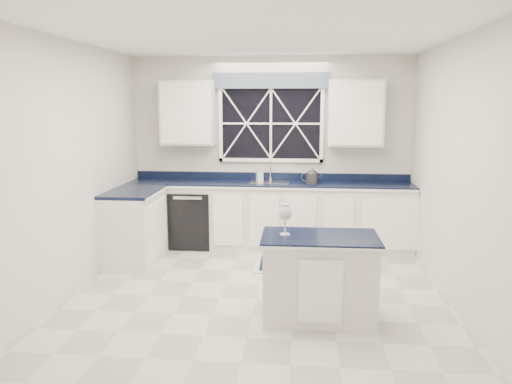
# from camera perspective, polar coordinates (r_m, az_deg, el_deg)

# --- Properties ---
(ground) EXTENTS (4.50, 4.50, 0.00)m
(ground) POSITION_cam_1_polar(r_m,az_deg,el_deg) (5.38, 0.06, -12.14)
(ground) COLOR beige
(ground) RESTS_ON ground
(back_wall) EXTENTS (4.00, 0.10, 2.70)m
(back_wall) POSITION_cam_1_polar(r_m,az_deg,el_deg) (7.25, 1.72, 4.68)
(back_wall) COLOR silver
(back_wall) RESTS_ON ground
(base_cabinets) EXTENTS (3.99, 1.60, 0.90)m
(base_cabinets) POSITION_cam_1_polar(r_m,az_deg,el_deg) (6.97, -1.29, -3.05)
(base_cabinets) COLOR silver
(base_cabinets) RESTS_ON ground
(countertop) EXTENTS (3.98, 0.64, 0.04)m
(countertop) POSITION_cam_1_polar(r_m,az_deg,el_deg) (7.01, 1.54, 0.95)
(countertop) COLOR black
(countertop) RESTS_ON base_cabinets
(dishwasher) EXTENTS (0.60, 0.58, 0.82)m
(dishwasher) POSITION_cam_1_polar(r_m,az_deg,el_deg) (7.27, -7.18, -2.90)
(dishwasher) COLOR black
(dishwasher) RESTS_ON ground
(window) EXTENTS (1.65, 0.09, 1.26)m
(window) POSITION_cam_1_polar(r_m,az_deg,el_deg) (7.18, 1.71, 8.46)
(window) COLOR black
(window) RESTS_ON ground
(upper_cabinets) EXTENTS (3.10, 0.34, 0.90)m
(upper_cabinets) POSITION_cam_1_polar(r_m,az_deg,el_deg) (7.05, 1.65, 9.00)
(upper_cabinets) COLOR silver
(upper_cabinets) RESTS_ON ground
(faucet) EXTENTS (0.05, 0.20, 0.30)m
(faucet) POSITION_cam_1_polar(r_m,az_deg,el_deg) (7.18, 1.65, 2.60)
(faucet) COLOR silver
(faucet) RESTS_ON countertop
(island) EXTENTS (1.10, 0.67, 0.81)m
(island) POSITION_cam_1_polar(r_m,az_deg,el_deg) (4.84, 7.23, -9.63)
(island) COLOR silver
(island) RESTS_ON ground
(rug) EXTENTS (1.26, 0.78, 0.02)m
(rug) POSITION_cam_1_polar(r_m,az_deg,el_deg) (6.46, 5.49, -8.21)
(rug) COLOR #BCBBB6
(rug) RESTS_ON ground
(kettle) EXTENTS (0.30, 0.19, 0.21)m
(kettle) POSITION_cam_1_polar(r_m,az_deg,el_deg) (6.95, 6.41, 1.79)
(kettle) COLOR #2F2F31
(kettle) RESTS_ON countertop
(wine_glass) EXTENTS (0.13, 0.13, 0.30)m
(wine_glass) POSITION_cam_1_polar(r_m,az_deg,el_deg) (4.68, 3.35, -2.47)
(wine_glass) COLOR silver
(wine_glass) RESTS_ON island
(soap_bottle) EXTENTS (0.11, 0.11, 0.19)m
(soap_bottle) POSITION_cam_1_polar(r_m,az_deg,el_deg) (7.15, 0.43, 2.05)
(soap_bottle) COLOR silver
(soap_bottle) RESTS_ON countertop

